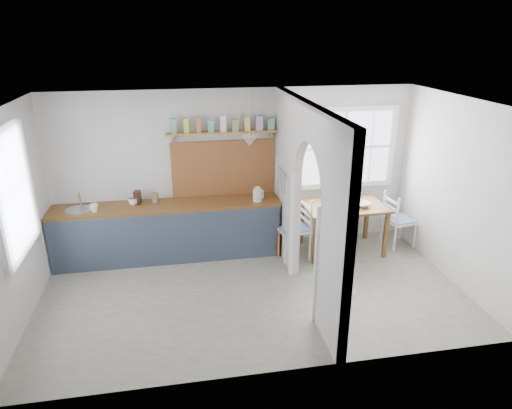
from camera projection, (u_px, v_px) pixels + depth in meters
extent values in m
cube|color=gray|center=(253.00, 292.00, 6.37)|extent=(5.80, 3.20, 0.01)
cube|color=beige|center=(253.00, 104.00, 5.43)|extent=(5.80, 3.20, 0.01)
cube|color=beige|center=(236.00, 170.00, 7.37)|extent=(5.80, 0.01, 2.60)
cube|color=beige|center=(281.00, 264.00, 4.43)|extent=(5.80, 0.01, 2.60)
cube|color=beige|center=(13.00, 221.00, 5.42)|extent=(0.01, 3.20, 2.60)
cube|color=beige|center=(457.00, 192.00, 6.38)|extent=(0.01, 3.20, 2.60)
cube|color=beige|center=(336.00, 241.00, 4.91)|extent=(0.12, 0.80, 2.60)
cube|color=beige|center=(287.00, 179.00, 6.93)|extent=(0.12, 1.20, 2.60)
cube|color=beige|center=(312.00, 148.00, 5.55)|extent=(0.12, 1.20, 1.05)
cube|color=brown|center=(167.00, 206.00, 7.06)|extent=(3.50, 0.60, 0.05)
cube|color=#394757|center=(169.00, 240.00, 6.96)|extent=(3.50, 0.03, 0.85)
cube|color=#442416|center=(169.00, 231.00, 7.26)|extent=(3.46, 0.45, 0.85)
cylinder|color=#B4B8C1|center=(79.00, 210.00, 6.84)|extent=(0.40, 0.40, 0.02)
cube|color=brown|center=(224.00, 168.00, 7.29)|extent=(1.65, 0.03, 0.90)
cube|color=olive|center=(223.00, 132.00, 7.00)|extent=(1.75, 0.20, 0.03)
cube|color=#558C6D|center=(174.00, 127.00, 6.84)|extent=(0.09, 0.09, 0.18)
cube|color=#ADAE24|center=(186.00, 127.00, 6.87)|extent=(0.09, 0.09, 0.18)
cube|color=#B1502A|center=(199.00, 126.00, 6.90)|extent=(0.09, 0.09, 0.18)
cube|color=teal|center=(211.00, 126.00, 6.93)|extent=(0.09, 0.09, 0.18)
cube|color=beige|center=(223.00, 126.00, 6.96)|extent=(0.09, 0.09, 0.18)
cube|color=olive|center=(235.00, 125.00, 6.99)|extent=(0.09, 0.09, 0.18)
cube|color=gold|center=(247.00, 125.00, 7.02)|extent=(0.09, 0.09, 0.18)
cube|color=#9171A6|center=(259.00, 124.00, 7.05)|extent=(0.09, 0.09, 0.18)
cube|color=#558C6D|center=(271.00, 124.00, 7.08)|extent=(0.09, 0.09, 0.18)
cone|color=beige|center=(250.00, 141.00, 6.77)|extent=(0.26, 0.26, 0.16)
cylinder|color=#B4B8C1|center=(283.00, 172.00, 6.77)|extent=(0.02, 0.50, 0.02)
imported|color=white|center=(94.00, 208.00, 6.74)|extent=(0.16, 0.16, 0.12)
imported|color=white|center=(133.00, 201.00, 7.01)|extent=(0.16, 0.16, 0.11)
cube|color=#442416|center=(137.00, 197.00, 7.03)|extent=(0.12, 0.15, 0.21)
cylinder|color=olive|center=(155.00, 198.00, 7.09)|extent=(0.11, 0.11, 0.16)
cube|color=#AD2560|center=(278.00, 241.00, 7.27)|extent=(0.02, 0.03, 0.49)
cube|color=orange|center=(279.00, 243.00, 7.25)|extent=(0.02, 0.03, 0.45)
imported|color=silver|center=(362.00, 204.00, 7.23)|extent=(0.33, 0.33, 0.06)
imported|color=#64A45E|center=(341.00, 204.00, 7.17)|extent=(0.15, 0.15, 0.11)
cylinder|color=black|center=(330.00, 208.00, 7.15)|extent=(0.19, 0.19, 0.02)
imported|color=#422D48|center=(343.00, 193.00, 7.49)|extent=(0.27, 0.27, 0.22)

